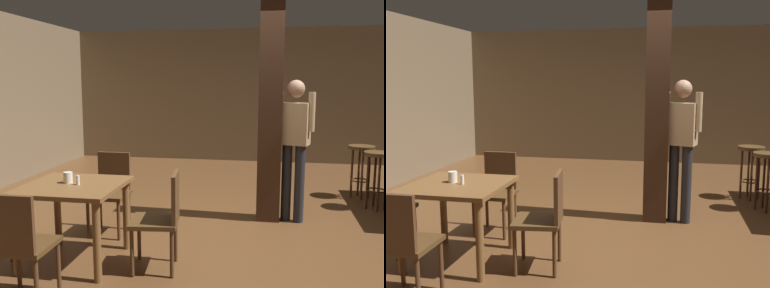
% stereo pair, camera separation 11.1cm
% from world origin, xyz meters
% --- Properties ---
extents(ground_plane, '(10.80, 10.80, 0.00)m').
position_xyz_m(ground_plane, '(0.00, 0.00, 0.00)').
color(ground_plane, brown).
extents(wall_back, '(8.00, 0.10, 2.80)m').
position_xyz_m(wall_back, '(0.00, 4.50, 1.40)').
color(wall_back, '#756047').
rests_on(wall_back, ground_plane).
extents(pillar, '(0.28, 0.28, 2.80)m').
position_xyz_m(pillar, '(0.27, 0.54, 1.40)').
color(pillar, '#382114').
rests_on(pillar, ground_plane).
extents(dining_table, '(0.89, 0.89, 0.75)m').
position_xyz_m(dining_table, '(-1.52, -1.08, 0.62)').
color(dining_table, brown).
rests_on(dining_table, ground_plane).
extents(chair_east, '(0.47, 0.47, 0.89)m').
position_xyz_m(chair_east, '(-0.66, -1.10, 0.51)').
color(chair_east, '#4C3319').
rests_on(chair_east, ground_plane).
extents(chair_south, '(0.43, 0.43, 0.89)m').
position_xyz_m(chair_south, '(-1.56, -1.92, 0.51)').
color(chair_south, '#4C3319').
rests_on(chair_south, ground_plane).
extents(chair_north, '(0.42, 0.42, 0.89)m').
position_xyz_m(chair_north, '(-1.48, -0.24, 0.51)').
color(chair_north, '#4C3319').
rests_on(chair_north, ground_plane).
extents(napkin_cup, '(0.08, 0.08, 0.10)m').
position_xyz_m(napkin_cup, '(-1.59, -1.04, 0.80)').
color(napkin_cup, silver).
rests_on(napkin_cup, dining_table).
extents(salt_shaker, '(0.03, 0.03, 0.09)m').
position_xyz_m(salt_shaker, '(-1.46, -1.10, 0.80)').
color(salt_shaker, silver).
rests_on(salt_shaker, dining_table).
extents(standing_person, '(0.47, 0.30, 1.72)m').
position_xyz_m(standing_person, '(0.57, 0.51, 1.00)').
color(standing_person, tan).
rests_on(standing_person, ground_plane).
extents(bar_stool_near, '(0.36, 0.36, 0.78)m').
position_xyz_m(bar_stool_near, '(1.69, 1.20, 0.59)').
color(bar_stool_near, '#4C3319').
rests_on(bar_stool_near, ground_plane).
extents(bar_stool_mid, '(0.37, 0.37, 0.78)m').
position_xyz_m(bar_stool_mid, '(1.60, 1.77, 0.59)').
color(bar_stool_mid, '#4C3319').
rests_on(bar_stool_mid, ground_plane).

